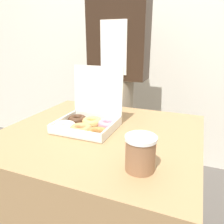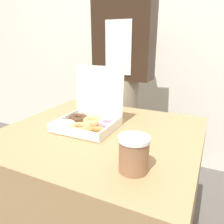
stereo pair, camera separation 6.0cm
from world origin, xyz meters
The scene contains 5 objects.
wall_back centered at (0.00, 1.17, 1.30)m, with size 10.00×0.05×2.60m.
table centered at (0.00, 0.00, 0.36)m, with size 0.91×0.84×0.72m.
donut_box centered at (-0.08, 0.01, 0.76)m, with size 0.31×0.28×0.29m.
coffee_cup centered at (0.26, -0.25, 0.78)m, with size 0.10×0.10×0.12m.
person_customer centered at (-0.14, 0.63, 0.88)m, with size 0.41×0.23×1.63m.
Camera 1 is at (0.41, -0.87, 1.13)m, focal length 35.00 mm.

